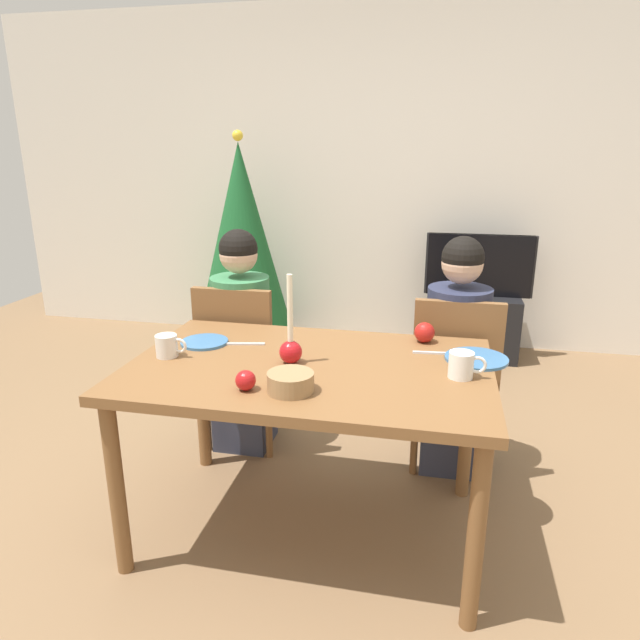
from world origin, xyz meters
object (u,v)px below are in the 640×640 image
(chair_left, at_px, (241,357))
(person_right_child, at_px, (455,360))
(tv, at_px, (479,265))
(apple_near_candle, at_px, (424,332))
(chair_right, at_px, (454,374))
(tv_stand, at_px, (474,325))
(plate_left, at_px, (204,342))
(christmas_tree, at_px, (242,240))
(candle_centerpiece, at_px, (291,346))
(plate_right, at_px, (476,359))
(person_left_child, at_px, (242,345))
(apple_by_left_plate, at_px, (246,380))
(mug_left, at_px, (167,346))
(mug_right, at_px, (462,365))
(dining_table, at_px, (309,384))
(bowl_walnuts, at_px, (291,382))

(chair_left, relative_size, person_right_child, 0.77)
(tv, distance_m, apple_near_candle, 1.98)
(chair_right, distance_m, tv_stand, 1.72)
(chair_left, bearing_deg, plate_left, -88.51)
(tv, height_order, christmas_tree, christmas_tree)
(candle_centerpiece, distance_m, plate_right, 0.74)
(candle_centerpiece, bearing_deg, person_left_child, 124.14)
(candle_centerpiece, bearing_deg, apple_by_left_plate, -107.30)
(mug_left, xyz_separation_m, apple_near_candle, (1.00, 0.39, -0.00))
(plate_right, bearing_deg, mug_left, -169.84)
(mug_right, height_order, apple_near_candle, mug_right)
(apple_near_candle, bearing_deg, person_left_child, 163.17)
(person_left_child, xyz_separation_m, mug_right, (1.08, -0.65, 0.23))
(dining_table, xyz_separation_m, apple_by_left_plate, (-0.16, -0.28, 0.12))
(chair_left, relative_size, mug_right, 6.60)
(person_right_child, bearing_deg, person_left_child, 180.00)
(tv, relative_size, bowl_walnuts, 4.84)
(person_right_child, relative_size, bowl_walnuts, 7.18)
(person_right_child, height_order, plate_left, person_right_child)
(person_right_child, relative_size, christmas_tree, 0.70)
(tv, relative_size, mug_left, 6.08)
(candle_centerpiece, xyz_separation_m, mug_left, (-0.50, -0.03, -0.03))
(tv, bearing_deg, mug_left, -119.90)
(plate_left, bearing_deg, tv, 59.66)
(mug_right, bearing_deg, apple_near_candle, 111.90)
(plate_left, height_order, apple_by_left_plate, apple_by_left_plate)
(candle_centerpiece, distance_m, mug_left, 0.50)
(person_right_child, distance_m, bowl_walnuts, 1.09)
(tv, xyz_separation_m, apple_near_candle, (-0.34, -1.94, 0.08))
(chair_right, bearing_deg, chair_left, 180.00)
(tv, height_order, bowl_walnuts, tv)
(person_right_child, xyz_separation_m, plate_right, (0.06, -0.46, 0.19))
(tv, height_order, mug_left, tv)
(chair_right, distance_m, plate_left, 1.19)
(plate_right, distance_m, mug_right, 0.21)
(mug_left, relative_size, apple_by_left_plate, 1.80)
(person_left_child, distance_m, bowl_walnuts, 1.05)
(chair_left, xyz_separation_m, plate_right, (1.15, -0.42, 0.24))
(person_left_child, bearing_deg, tv, 52.49)
(apple_near_candle, bearing_deg, tv_stand, 80.09)
(plate_right, xyz_separation_m, mug_right, (-0.06, -0.19, 0.04))
(apple_by_left_plate, bearing_deg, dining_table, 60.06)
(person_left_child, height_order, tv, person_left_child)
(person_right_child, xyz_separation_m, candle_centerpiece, (-0.65, -0.64, 0.25))
(mug_right, xyz_separation_m, apple_by_left_plate, (-0.74, -0.27, -0.01))
(christmas_tree, bearing_deg, tv, 6.08)
(tv, bearing_deg, candle_centerpiece, -110.07)
(person_left_child, xyz_separation_m, tv_stand, (1.27, 1.66, -0.33))
(tv_stand, height_order, plate_right, plate_right)
(christmas_tree, height_order, bowl_walnuts, christmas_tree)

